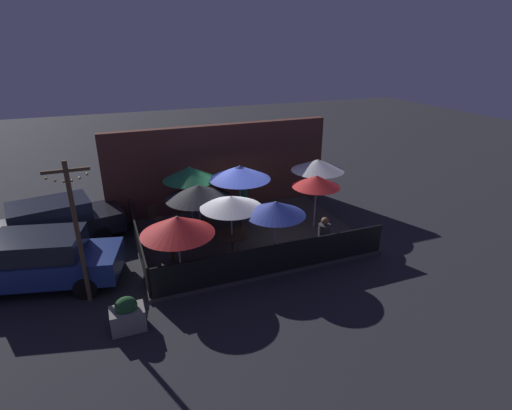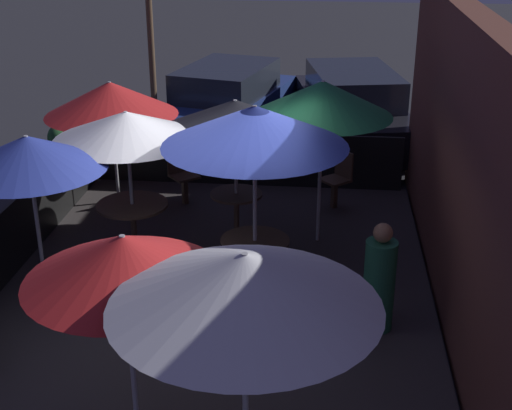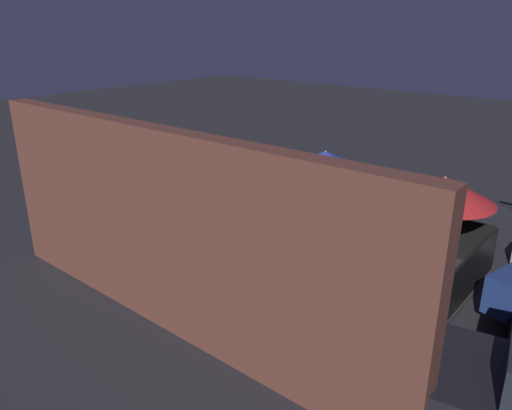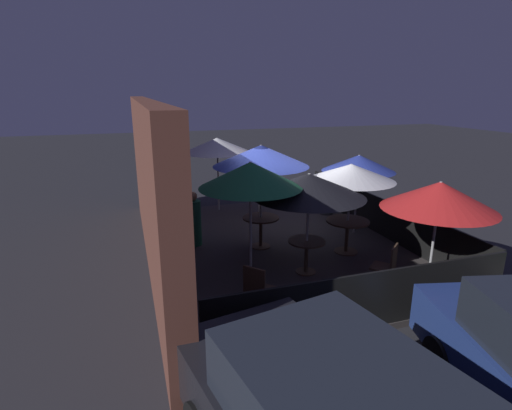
{
  "view_description": "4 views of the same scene",
  "coord_description": "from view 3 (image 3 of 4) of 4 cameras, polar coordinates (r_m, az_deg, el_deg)",
  "views": [
    {
      "loc": [
        -4.41,
        -12.21,
        6.64
      ],
      "look_at": [
        0.45,
        0.17,
        1.15
      ],
      "focal_mm": 28.0,
      "sensor_mm": 36.0,
      "label": 1
    },
    {
      "loc": [
        7.83,
        1.37,
        4.71
      ],
      "look_at": [
        -0.52,
        0.5,
        1.13
      ],
      "focal_mm": 50.0,
      "sensor_mm": 36.0,
      "label": 2
    },
    {
      "loc": [
        -6.07,
        7.91,
        5.11
      ],
      "look_at": [
        0.66,
        -0.12,
        1.25
      ],
      "focal_mm": 35.0,
      "sensor_mm": 36.0,
      "label": 3
    },
    {
      "loc": [
        -8.54,
        3.41,
        3.76
      ],
      "look_at": [
        0.42,
        0.51,
        1.04
      ],
      "focal_mm": 28.0,
      "sensor_mm": 36.0,
      "label": 4
    }
  ],
  "objects": [
    {
      "name": "patio_umbrella_3",
      "position": [
        12.36,
        -6.44,
        5.21
      ],
      "size": [
        1.76,
        1.76,
        2.03
      ],
      "color": "#B2B2B7",
      "rests_on": "patio_deck"
    },
    {
      "name": "patio_umbrella_1",
      "position": [
        9.93,
        0.62,
        3.95
      ],
      "size": [
        2.2,
        2.2,
        2.45
      ],
      "color": "#B2B2B7",
      "rests_on": "patio_deck"
    },
    {
      "name": "dining_table_2",
      "position": [
        11.37,
        9.94,
        -2.7
      ],
      "size": [
        0.98,
        0.98,
        0.77
      ],
      "color": "#4C3828",
      "rests_on": "patio_deck"
    },
    {
      "name": "ground_plane",
      "position": [
        11.2,
        2.22,
        -6.92
      ],
      "size": [
        60.0,
        60.0,
        0.0
      ],
      "primitive_type": "plane",
      "color": "#26262B"
    },
    {
      "name": "building_wall",
      "position": [
        8.48,
        -10.21,
        -3.18
      ],
      "size": [
        9.25,
        0.36,
        3.57
      ],
      "color": "brown",
      "rests_on": "ground_plane"
    },
    {
      "name": "dining_table_0",
      "position": [
        10.02,
        9.43,
        -6.39
      ],
      "size": [
        0.76,
        0.76,
        0.7
      ],
      "color": "#4C3828",
      "rests_on": "patio_deck"
    },
    {
      "name": "patio_umbrella_7",
      "position": [
        10.95,
        20.67,
        1.7
      ],
      "size": [
        2.1,
        2.1,
        2.02
      ],
      "color": "#B2B2B7",
      "rests_on": "patio_deck"
    },
    {
      "name": "patio_umbrella_0",
      "position": [
        9.51,
        9.87,
        0.64
      ],
      "size": [
        2.24,
        2.24,
        2.08
      ],
      "color": "#B2B2B7",
      "rests_on": "patio_deck"
    },
    {
      "name": "patron_0",
      "position": [
        9.92,
        -7.8,
        -6.25
      ],
      "size": [
        0.48,
        0.48,
        1.33
      ],
      "rotation": [
        0.0,
        0.0,
        3.57
      ],
      "color": "#236642",
      "rests_on": "patio_deck"
    },
    {
      "name": "patio_chair_1",
      "position": [
        8.36,
        11.9,
        -12.66
      ],
      "size": [
        0.56,
        0.56,
        0.93
      ],
      "rotation": [
        0.0,
        0.0,
        -0.85
      ],
      "color": "#4C3828",
      "rests_on": "patio_deck"
    },
    {
      "name": "patio_deck",
      "position": [
        11.18,
        2.22,
        -6.65
      ],
      "size": [
        7.65,
        5.55,
        0.12
      ],
      "color": "#383333",
      "rests_on": "ground_plane"
    },
    {
      "name": "patio_chair_0",
      "position": [
        10.43,
        18.2,
        -6.27
      ],
      "size": [
        0.56,
        0.56,
        0.94
      ],
      "rotation": [
        0.0,
        0.0,
        0.71
      ],
      "color": "#4C3828",
      "rests_on": "patio_deck"
    },
    {
      "name": "fence_front",
      "position": [
        13.05,
        9.63,
        -0.3
      ],
      "size": [
        7.45,
        0.05,
        0.95
      ],
      "color": "black",
      "rests_on": "patio_deck"
    },
    {
      "name": "patio_umbrella_5",
      "position": [
        12.11,
        -12.52,
        5.63
      ],
      "size": [
        2.08,
        2.08,
        2.26
      ],
      "color": "#B2B2B7",
      "rests_on": "patio_deck"
    },
    {
      "name": "patio_umbrella_4",
      "position": [
        8.45,
        5.91,
        0.36
      ],
      "size": [
        1.93,
        1.93,
        2.38
      ],
      "color": "#B2B2B7",
      "rests_on": "patio_deck"
    },
    {
      "name": "patron_1",
      "position": [
        13.61,
        1.71,
        1.32
      ],
      "size": [
        0.43,
        0.43,
        1.3
      ],
      "rotation": [
        0.0,
        0.0,
        4.81
      ],
      "color": "#333338",
      "rests_on": "patio_deck"
    },
    {
      "name": "fence_side_left",
      "position": [
        9.39,
        21.08,
        -10.01
      ],
      "size": [
        0.05,
        5.35,
        0.95
      ],
      "color": "black",
      "rests_on": "patio_deck"
    },
    {
      "name": "dining_table_1",
      "position": [
        10.49,
        0.59,
        -4.55
      ],
      "size": [
        0.86,
        0.86,
        0.75
      ],
      "color": "#4C3828",
      "rests_on": "patio_deck"
    },
    {
      "name": "patio_umbrella_2",
      "position": [
        10.95,
        10.33,
        3.42
      ],
      "size": [
        1.96,
        1.96,
        2.08
      ],
      "color": "#B2B2B7",
      "rests_on": "patio_deck"
    },
    {
      "name": "patio_umbrella_6",
      "position": [
        12.24,
        7.92,
        5.19
      ],
      "size": [
        1.85,
        1.85,
        2.07
      ],
      "color": "#B2B2B7",
      "rests_on": "patio_deck"
    }
  ]
}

